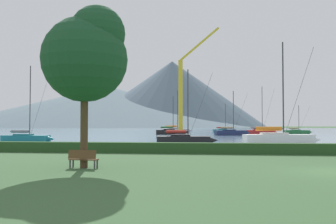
# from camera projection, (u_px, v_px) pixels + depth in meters

# --- Properties ---
(harbor_water) EXTENTS (320.00, 246.00, 0.00)m
(harbor_water) POSITION_uv_depth(u_px,v_px,m) (231.00, 130.00, 153.62)
(harbor_water) COLOR slate
(harbor_water) RESTS_ON ground_plane
(hedge_line) EXTENTS (80.00, 1.20, 0.84)m
(hedge_line) POSITION_uv_depth(u_px,v_px,m) (294.00, 149.00, 28.74)
(hedge_line) COLOR #284C23
(hedge_line) RESTS_ON ground_plane
(sailboat_slip_0) EXTENTS (6.70, 2.24, 7.08)m
(sailboat_slip_0) POSITION_uv_depth(u_px,v_px,m) (297.00, 132.00, 93.77)
(sailboat_slip_0) COLOR #236B38
(sailboat_slip_0) RESTS_ON harbor_water
(sailboat_slip_1) EXTENTS (8.07, 3.42, 8.93)m
(sailboat_slip_1) POSITION_uv_depth(u_px,v_px,m) (171.00, 132.00, 88.39)
(sailboat_slip_1) COLOR black
(sailboat_slip_1) RESTS_ON harbor_water
(sailboat_slip_3) EXTENTS (7.04, 3.19, 8.26)m
(sailboat_slip_3) POSITION_uv_depth(u_px,v_px,m) (224.00, 131.00, 107.25)
(sailboat_slip_3) COLOR #19707A
(sailboat_slip_3) RESTS_ON harbor_water
(sailboat_slip_4) EXTENTS (8.78, 3.60, 11.55)m
(sailboat_slip_4) POSITION_uv_depth(u_px,v_px,m) (279.00, 139.00, 42.05)
(sailboat_slip_4) COLOR white
(sailboat_slip_4) RESTS_ON harbor_water
(sailboat_slip_5) EXTENTS (7.48, 3.07, 11.35)m
(sailboat_slip_5) POSITION_uv_depth(u_px,v_px,m) (260.00, 132.00, 89.06)
(sailboat_slip_5) COLOR red
(sailboat_slip_5) RESTS_ON harbor_water
(sailboat_slip_6) EXTENTS (7.90, 3.99, 9.52)m
(sailboat_slip_6) POSITION_uv_depth(u_px,v_px,m) (231.00, 132.00, 80.56)
(sailboat_slip_6) COLOR navy
(sailboat_slip_6) RESTS_ON harbor_water
(sailboat_slip_9) EXTENTS (7.03, 2.49, 8.63)m
(sailboat_slip_9) POSITION_uv_depth(u_px,v_px,m) (184.00, 139.00, 43.27)
(sailboat_slip_9) COLOR black
(sailboat_slip_9) RESTS_ON harbor_water
(sailboat_slip_10) EXTENTS (8.92, 4.13, 12.00)m
(sailboat_slip_10) POSITION_uv_depth(u_px,v_px,m) (176.00, 130.00, 106.59)
(sailboat_slip_10) COLOR #9E9EA3
(sailboat_slip_10) RESTS_ON harbor_water
(sailboat_slip_11) EXTENTS (6.75, 2.27, 9.85)m
(sailboat_slip_11) POSITION_uv_depth(u_px,v_px,m) (27.00, 138.00, 48.33)
(sailboat_slip_11) COLOR #19707A
(sailboat_slip_11) RESTS_ON harbor_water
(park_bench_near_path) EXTENTS (1.58, 0.64, 0.95)m
(park_bench_near_path) POSITION_uv_depth(u_px,v_px,m) (83.00, 158.00, 19.59)
(park_bench_near_path) COLOR brown
(park_bench_near_path) RESTS_ON ground_plane
(park_tree) EXTENTS (4.54, 4.54, 8.56)m
(park_tree) POSITION_uv_depth(u_px,v_px,m) (87.00, 54.00, 19.96)
(park_tree) COLOR #4C3823
(park_tree) RESTS_ON ground_plane
(dock_crane) EXTENTS (8.73, 2.00, 21.67)m
(dock_crane) POSITION_uv_depth(u_px,v_px,m) (182.00, 100.00, 75.47)
(dock_crane) COLOR #333338
(dock_crane) RESTS_ON ground_plane
(distant_hill_west_ridge) EXTENTS (312.15, 312.15, 41.97)m
(distant_hill_west_ridge) POSITION_uv_depth(u_px,v_px,m) (107.00, 107.00, 389.09)
(distant_hill_west_ridge) COLOR slate
(distant_hill_west_ridge) RESTS_ON ground_plane
(distant_hill_central_peak) EXTENTS (181.50, 181.50, 64.71)m
(distant_hill_central_peak) POSITION_uv_depth(u_px,v_px,m) (172.00, 94.00, 370.56)
(distant_hill_central_peak) COLOR #4C6070
(distant_hill_central_peak) RESTS_ON ground_plane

